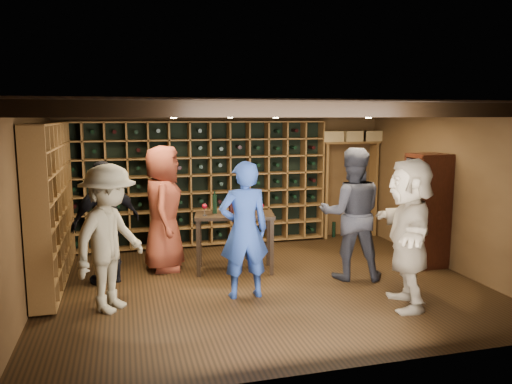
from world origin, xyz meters
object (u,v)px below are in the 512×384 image
object	(u,v)px
guest_beige	(409,233)
man_blue_shirt	(244,230)
tasting_table	(234,221)
display_cabinet	(426,213)
man_grey_suit	(351,214)
guest_woman_black	(106,223)
guest_red_floral	(163,208)
guest_khaki	(110,238)

from	to	relation	value
guest_beige	man_blue_shirt	bearing A→B (deg)	-94.99
man_blue_shirt	tasting_table	distance (m)	1.12
display_cabinet	tasting_table	world-z (taller)	display_cabinet
man_grey_suit	guest_woman_black	xyz separation A→B (m)	(-3.42, 0.68, -0.08)
display_cabinet	man_grey_suit	world-z (taller)	man_grey_suit
display_cabinet	man_blue_shirt	xyz separation A→B (m)	(-3.09, -0.60, 0.04)
man_grey_suit	guest_red_floral	distance (m)	2.83
man_blue_shirt	guest_beige	bearing A→B (deg)	155.78
guest_khaki	guest_woman_black	bearing A→B (deg)	40.11
man_blue_shirt	guest_beige	world-z (taller)	guest_beige
guest_woman_black	guest_beige	world-z (taller)	guest_beige
guest_woman_black	display_cabinet	bearing A→B (deg)	144.82
display_cabinet	guest_beige	xyz separation A→B (m)	(-1.20, -1.43, 0.07)
guest_red_floral	guest_beige	bearing A→B (deg)	-120.53
man_blue_shirt	guest_khaki	bearing A→B (deg)	0.26
display_cabinet	guest_woman_black	world-z (taller)	display_cabinet
guest_red_floral	guest_woman_black	distance (m)	0.95
man_blue_shirt	guest_red_floral	xyz separation A→B (m)	(-0.91, 1.48, 0.06)
man_blue_shirt	guest_woman_black	size ratio (longest dim) A/B	1.03
man_grey_suit	guest_beige	bearing A→B (deg)	116.53
display_cabinet	tasting_table	size ratio (longest dim) A/B	1.37
man_grey_suit	tasting_table	xyz separation A→B (m)	(-1.56, 0.76, -0.17)
man_grey_suit	guest_beige	size ratio (longest dim) A/B	1.03
man_blue_shirt	man_grey_suit	world-z (taller)	man_grey_suit
display_cabinet	guest_red_floral	bearing A→B (deg)	167.59
man_blue_shirt	guest_red_floral	size ratio (longest dim) A/B	0.93
guest_woman_black	guest_beige	distance (m)	4.07
guest_red_floral	guest_woman_black	size ratio (longest dim) A/B	1.10
guest_woman_black	guest_khaki	bearing A→B (deg)	63.54
man_grey_suit	tasting_table	distance (m)	1.75
display_cabinet	guest_woman_black	size ratio (longest dim) A/B	1.00
guest_khaki	tasting_table	world-z (taller)	guest_khaki
guest_khaki	tasting_table	xyz separation A→B (m)	(1.79, 1.13, -0.11)
man_grey_suit	guest_red_floral	xyz separation A→B (m)	(-2.59, 1.13, 0.00)
display_cabinet	man_grey_suit	bearing A→B (deg)	-169.80
display_cabinet	man_grey_suit	distance (m)	1.43
man_grey_suit	guest_woman_black	distance (m)	3.49
guest_khaki	man_blue_shirt	bearing A→B (deg)	-52.92
man_grey_suit	guest_woman_black	world-z (taller)	man_grey_suit
tasting_table	guest_woman_black	bearing A→B (deg)	-166.67
guest_khaki	guest_beige	xyz separation A→B (m)	(3.55, -0.81, 0.03)
guest_woman_black	guest_khaki	distance (m)	1.05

